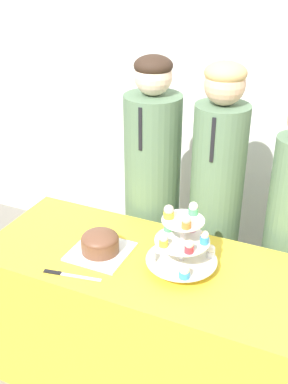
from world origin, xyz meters
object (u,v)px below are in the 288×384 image
cupcake_stand (182,241)px  student_0 (152,204)px  student_1 (214,215)px  round_cake (100,243)px  cake_knife (63,274)px  student_2 (287,241)px

cupcake_stand → student_0: (-0.37, 0.52, -0.17)m
cupcake_stand → student_1: bearing=90.8°
round_cake → cupcake_stand: 0.40m
cake_knife → student_2: size_ratio=0.18×
student_0 → student_2: size_ratio=1.08×
cake_knife → student_1: bearing=49.7°
cake_knife → student_2: (0.84, 0.78, -0.07)m
student_2 → student_1: bearing=180.0°
student_0 → round_cake: bearing=-91.7°
cupcake_stand → student_1: student_1 is taller
cake_knife → student_0: 0.78m
cupcake_stand → student_0: size_ratio=0.20×
round_cake → cake_knife: round_cake is taller
cake_knife → student_2: bearing=32.6°
cake_knife → student_2: student_2 is taller
cupcake_stand → student_2: student_2 is taller
cupcake_stand → cake_knife: bearing=-151.1°
student_1 → cake_knife: bearing=-120.0°
cupcake_stand → student_1: size_ratio=0.20×
student_2 → student_0: bearing=180.0°
round_cake → cake_knife: bearing=-108.1°
student_0 → student_2: bearing=-0.0°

